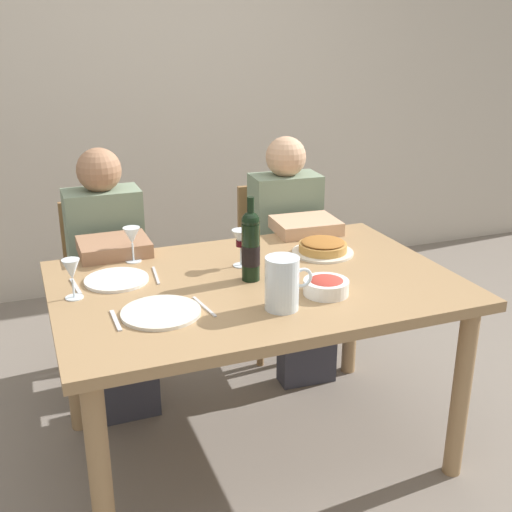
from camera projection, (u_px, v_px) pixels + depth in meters
The scene contains 20 objects.
ground_plane at pixel (256, 448), 2.64m from camera, with size 8.00×8.00×0.00m, color slate.
back_wall at pixel (140, 71), 3.91m from camera, with size 8.00×0.10×2.80m, color beige.
dining_table at pixel (256, 302), 2.41m from camera, with size 1.50×1.00×0.76m.
wine_bottle at pixel (251, 246), 2.34m from camera, with size 0.07×0.07×0.32m.
water_pitcher at pixel (282, 286), 2.11m from camera, with size 0.17×0.12×0.18m.
baked_tart at pixel (323, 247), 2.65m from camera, with size 0.26×0.26×0.06m.
salad_bowl at pixel (326, 286), 2.24m from camera, with size 0.16×0.16×0.06m.
wine_glass_left_diner at pixel (240, 240), 2.48m from camera, with size 0.07×0.07×0.15m.
wine_glass_right_diner at pixel (72, 271), 2.19m from camera, with size 0.06×0.06×0.14m.
wine_glass_centre at pixel (132, 237), 2.53m from camera, with size 0.07×0.07×0.14m.
dinner_plate_left_setting at pixel (117, 280), 2.36m from camera, with size 0.24×0.24×0.01m, color white.
dinner_plate_right_setting at pixel (161, 312), 2.10m from camera, with size 0.27×0.27×0.01m, color silver.
fork_left_setting at pixel (76, 286), 2.31m from camera, with size 0.16×0.01×0.01m, color silver.
knife_left_setting at pixel (156, 275), 2.42m from camera, with size 0.18×0.01×0.01m, color silver.
knife_right_setting at pixel (204, 306), 2.15m from camera, with size 0.18×0.01×0.01m, color silver.
spoon_right_setting at pixel (116, 320), 2.05m from camera, with size 0.16×0.01×0.01m, color silver.
chair_left at pixel (105, 278), 3.10m from camera, with size 0.40×0.40×0.87m.
diner_left at pixel (111, 272), 2.85m from camera, with size 0.34×0.50×1.16m.
chair_right at pixel (276, 256), 3.39m from camera, with size 0.42×0.42×0.87m.
diner_right at pixel (292, 249), 3.14m from camera, with size 0.35×0.52×1.16m.
Camera 1 is at (-0.79, -2.05, 1.66)m, focal length 44.16 mm.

